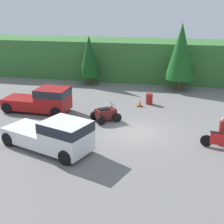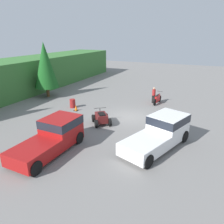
{
  "view_description": "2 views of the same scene",
  "coord_description": "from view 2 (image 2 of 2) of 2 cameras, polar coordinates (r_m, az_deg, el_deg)",
  "views": [
    {
      "loc": [
        2.52,
        -18.84,
        8.02
      ],
      "look_at": [
        -1.83,
        0.96,
        0.95
      ],
      "focal_mm": 50.0,
      "sensor_mm": 36.0,
      "label": 1
    },
    {
      "loc": [
        -17.64,
        -6.2,
        7.16
      ],
      "look_at": [
        -1.83,
        0.96,
        0.95
      ],
      "focal_mm": 35.0,
      "sensor_mm": 36.0,
      "label": 2
    }
  ],
  "objects": [
    {
      "name": "dirt_bike",
      "position": [
        24.25,
        11.78,
        3.33
      ],
      "size": [
        2.31,
        0.6,
        1.2
      ],
      "rotation": [
        0.0,
        0.0,
        -0.11
      ],
      "color": "black",
      "rests_on": "ground_plane"
    },
    {
      "name": "ground_plane",
      "position": [
        20.02,
        4.65,
        -1.33
      ],
      "size": [
        80.0,
        80.0,
        0.0
      ],
      "primitive_type": "plane",
      "color": "slate"
    },
    {
      "name": "hillside_backdrop",
      "position": [
        28.8,
        -26.98,
        7.44
      ],
      "size": [
        44.0,
        6.0,
        4.19
      ],
      "color": "#387033",
      "rests_on": "ground_plane"
    },
    {
      "name": "pickup_truck_second",
      "position": [
        15.04,
        12.73,
        -4.91
      ],
      "size": [
        5.85,
        3.76,
        1.95
      ],
      "rotation": [
        0.0,
        0.0,
        -0.34
      ],
      "color": "white",
      "rests_on": "ground_plane"
    },
    {
      "name": "quad_atv",
      "position": [
        18.35,
        -2.8,
        -1.63
      ],
      "size": [
        2.33,
        2.25,
        1.25
      ],
      "rotation": [
        0.0,
        0.0,
        0.69
      ],
      "color": "black",
      "rests_on": "ground_plane"
    },
    {
      "name": "rider_person",
      "position": [
        24.27,
        10.85,
        4.51
      ],
      "size": [
        0.4,
        0.4,
        1.75
      ],
      "rotation": [
        0.0,
        0.0,
        -0.1
      ],
      "color": "black",
      "rests_on": "ground_plane"
    },
    {
      "name": "traffic_cone",
      "position": [
        21.88,
        -9.4,
        1.01
      ],
      "size": [
        0.42,
        0.42,
        0.55
      ],
      "color": "black",
      "rests_on": "ground_plane"
    },
    {
      "name": "pickup_truck_red",
      "position": [
        14.64,
        -15.03,
        -5.83
      ],
      "size": [
        5.23,
        2.33,
        1.95
      ],
      "rotation": [
        0.0,
        0.0,
        -0.04
      ],
      "color": "maroon",
      "rests_on": "ground_plane"
    },
    {
      "name": "tree_mid_left",
      "position": [
        27.0,
        -17.06,
        11.6
      ],
      "size": [
        2.81,
        2.81,
        6.38
      ],
      "color": "brown",
      "rests_on": "ground_plane"
    },
    {
      "name": "steel_barrel",
      "position": [
        22.8,
        -10.26,
        2.23
      ],
      "size": [
        0.58,
        0.58,
        0.88
      ],
      "color": "maroon",
      "rests_on": "ground_plane"
    }
  ]
}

